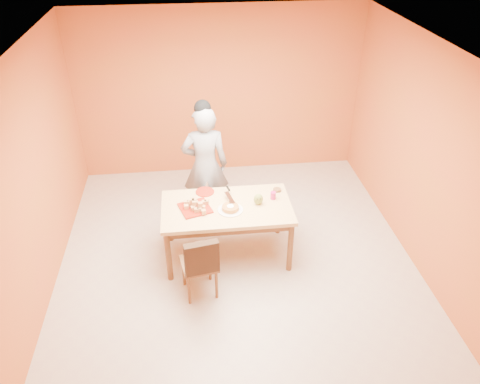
{
  "coord_description": "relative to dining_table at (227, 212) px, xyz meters",
  "views": [
    {
      "loc": [
        -0.5,
        -4.54,
        4.01
      ],
      "look_at": [
        0.07,
        0.3,
        0.89
      ],
      "focal_mm": 35.0,
      "sensor_mm": 36.0,
      "label": 1
    }
  ],
  "objects": [
    {
      "name": "pastry_platter",
      "position": [
        -0.39,
        -0.01,
        0.1
      ],
      "size": [
        0.44,
        0.44,
        0.02
      ],
      "primitive_type": "cube",
      "rotation": [
        0.0,
        0.0,
        0.3
      ],
      "color": "maroon",
      "rests_on": "dining_table"
    },
    {
      "name": "wall_back",
      "position": [
        0.11,
        2.3,
        0.68
      ],
      "size": [
        4.5,
        0.0,
        4.5
      ],
      "primitive_type": "plane",
      "rotation": [
        1.57,
        0.0,
        0.0
      ],
      "color": "#C4522D",
      "rests_on": "floor"
    },
    {
      "name": "magenta_glass",
      "position": [
        0.6,
        0.1,
        0.14
      ],
      "size": [
        0.07,
        0.07,
        0.1
      ],
      "primitive_type": "cylinder",
      "rotation": [
        0.0,
        0.0,
        -0.09
      ],
      "color": "#B41B5D",
      "rests_on": "dining_table"
    },
    {
      "name": "dining_table",
      "position": [
        0.0,
        0.0,
        0.0
      ],
      "size": [
        1.6,
        0.9,
        0.76
      ],
      "color": "#E6C178",
      "rests_on": "floor"
    },
    {
      "name": "person",
      "position": [
        -0.21,
        0.85,
        0.2
      ],
      "size": [
        0.64,
        0.43,
        1.74
      ],
      "primitive_type": "imported",
      "rotation": [
        0.0,
        0.0,
        3.16
      ],
      "color": "gray",
      "rests_on": "floor"
    },
    {
      "name": "ceiling",
      "position": [
        0.11,
        -0.2,
        2.03
      ],
      "size": [
        5.0,
        5.0,
        0.0
      ],
      "primitive_type": "plane",
      "rotation": [
        3.14,
        0.0,
        0.0
      ],
      "color": "white",
      "rests_on": "wall_back"
    },
    {
      "name": "dining_chair",
      "position": [
        -0.38,
        -0.66,
        -0.21
      ],
      "size": [
        0.47,
        0.53,
        0.87
      ],
      "rotation": [
        0.0,
        0.0,
        0.18
      ],
      "color": "brown",
      "rests_on": "floor"
    },
    {
      "name": "pastry_pile",
      "position": [
        -0.39,
        -0.01,
        0.17
      ],
      "size": [
        0.32,
        0.32,
        0.1
      ],
      "primitive_type": null,
      "color": "tan",
      "rests_on": "pastry_platter"
    },
    {
      "name": "checker_tin",
      "position": [
        0.68,
        0.27,
        0.11
      ],
      "size": [
        0.13,
        0.13,
        0.03
      ],
      "primitive_type": "cylinder",
      "rotation": [
        0.0,
        0.0,
        0.35
      ],
      "color": "#3B2110",
      "rests_on": "dining_table"
    },
    {
      "name": "wall_right",
      "position": [
        2.36,
        -0.2,
        0.68
      ],
      "size": [
        0.0,
        5.0,
        5.0
      ],
      "primitive_type": "plane",
      "rotation": [
        1.57,
        0.0,
        -1.57
      ],
      "color": "#C4522D",
      "rests_on": "floor"
    },
    {
      "name": "cake_server",
      "position": [
        0.05,
        0.09,
        0.16
      ],
      "size": [
        0.12,
        0.29,
        0.01
      ],
      "primitive_type": "cube",
      "rotation": [
        0.0,
        0.0,
        0.22
      ],
      "color": "white",
      "rests_on": "sponge_cake"
    },
    {
      "name": "egg_ornament",
      "position": [
        0.39,
        -0.0,
        0.17
      ],
      "size": [
        0.13,
        0.1,
        0.15
      ],
      "primitive_type": "ellipsoid",
      "rotation": [
        0.0,
        0.0,
        -0.1
      ],
      "color": "olive",
      "rests_on": "dining_table"
    },
    {
      "name": "red_dinner_plate",
      "position": [
        -0.25,
        0.35,
        0.1
      ],
      "size": [
        0.29,
        0.29,
        0.01
      ],
      "primitive_type": "cylinder",
      "rotation": [
        0.0,
        0.0,
        0.23
      ],
      "color": "maroon",
      "rests_on": "dining_table"
    },
    {
      "name": "wall_left",
      "position": [
        -2.14,
        -0.2,
        0.68
      ],
      "size": [
        0.0,
        5.0,
        5.0
      ],
      "primitive_type": "plane",
      "rotation": [
        1.57,
        0.0,
        1.57
      ],
      "color": "#C4522D",
      "rests_on": "floor"
    },
    {
      "name": "white_cake_plate",
      "position": [
        0.04,
        -0.09,
        0.1
      ],
      "size": [
        0.37,
        0.37,
        0.01
      ],
      "primitive_type": "cylinder",
      "rotation": [
        0.0,
        0.0,
        0.22
      ],
      "color": "white",
      "rests_on": "dining_table"
    },
    {
      "name": "floor",
      "position": [
        0.11,
        -0.2,
        -0.67
      ],
      "size": [
        5.0,
        5.0,
        0.0
      ],
      "primitive_type": "plane",
      "color": "beige",
      "rests_on": "ground"
    },
    {
      "name": "sponge_cake",
      "position": [
        0.04,
        -0.09,
        0.13
      ],
      "size": [
        0.22,
        0.22,
        0.05
      ],
      "primitive_type": "cylinder",
      "rotation": [
        0.0,
        0.0,
        -0.09
      ],
      "color": "gold",
      "rests_on": "white_cake_plate"
    }
  ]
}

